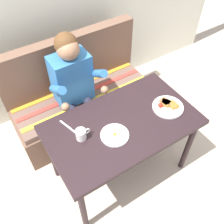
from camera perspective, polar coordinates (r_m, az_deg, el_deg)
The scene contains 8 objects.
ground_plane at distance 2.62m, azimuth 1.81°, elevation -12.67°, with size 8.00×8.00×0.00m, color beige.
table at distance 2.07m, azimuth 2.23°, elevation -3.94°, with size 1.20×0.70×0.73m.
couch at distance 2.76m, azimuth -6.89°, elevation 2.63°, with size 1.44×0.56×1.00m.
person at distance 2.33m, azimuth -8.15°, elevation 6.08°, with size 0.45×0.61×1.21m.
plate_breakfast at distance 2.16m, azimuth 12.31°, elevation 1.31°, with size 0.26×0.26×0.05m.
plate_eggs at distance 1.93m, azimuth 0.61°, elevation -5.14°, with size 0.22×0.22×0.04m.
coffee_mug at distance 1.90m, azimuth -6.85°, elevation -4.89°, with size 0.12×0.08×0.09m.
knife at distance 2.01m, azimuth -9.60°, elevation -3.38°, with size 0.01×0.20×0.01m, color silver.
Camera 1 is at (-0.75, -1.03, 2.28)m, focal length 41.12 mm.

